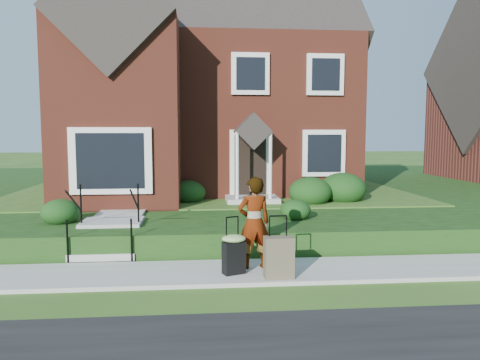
{
  "coord_description": "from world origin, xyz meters",
  "views": [
    {
      "loc": [
        -0.44,
        -8.87,
        2.75
      ],
      "look_at": [
        0.52,
        2.0,
        1.65
      ],
      "focal_mm": 35.0,
      "sensor_mm": 36.0,
      "label": 1
    }
  ],
  "objects": [
    {
      "name": "ground",
      "position": [
        0.0,
        0.0,
        0.0
      ],
      "size": [
        120.0,
        120.0,
        0.0
      ],
      "primitive_type": "plane",
      "color": "#2D5119",
      "rests_on": "ground"
    },
    {
      "name": "sidewalk",
      "position": [
        0.0,
        0.0,
        0.04
      ],
      "size": [
        60.0,
        1.6,
        0.08
      ],
      "primitive_type": "cube",
      "color": "#9E9B93",
      "rests_on": "ground"
    },
    {
      "name": "terrace",
      "position": [
        4.0,
        10.9,
        0.3
      ],
      "size": [
        44.0,
        20.0,
        0.6
      ],
      "primitive_type": "cube",
      "color": "black",
      "rests_on": "ground"
    },
    {
      "name": "walkway",
      "position": [
        -2.5,
        5.0,
        0.63
      ],
      "size": [
        1.2,
        6.0,
        0.06
      ],
      "primitive_type": "cube",
      "color": "#9E9B93",
      "rests_on": "terrace"
    },
    {
      "name": "main_house",
      "position": [
        -0.21,
        9.61,
        5.26
      ],
      "size": [
        10.4,
        10.2,
        9.4
      ],
      "color": "maroon",
      "rests_on": "terrace"
    },
    {
      "name": "front_steps",
      "position": [
        -2.5,
        1.84,
        0.47
      ],
      "size": [
        1.4,
        2.02,
        1.5
      ],
      "color": "#9E9B93",
      "rests_on": "ground"
    },
    {
      "name": "foundation_shrubs",
      "position": [
        0.39,
        4.96,
        1.06
      ],
      "size": [
        9.67,
        4.09,
        1.02
      ],
      "color": "black",
      "rests_on": "terrace"
    },
    {
      "name": "woman",
      "position": [
        0.64,
        0.14,
        0.99
      ],
      "size": [
        0.73,
        0.54,
        1.82
      ],
      "primitive_type": "imported",
      "rotation": [
        0.0,
        0.0,
        3.32
      ],
      "color": "#999999",
      "rests_on": "sidewalk"
    },
    {
      "name": "suitcase_black",
      "position": [
        0.21,
        -0.22,
        0.51
      ],
      "size": [
        0.56,
        0.52,
        1.1
      ],
      "rotation": [
        0.0,
        0.0,
        0.39
      ],
      "color": "black",
      "rests_on": "sidewalk"
    },
    {
      "name": "suitcase_olive",
      "position": [
        1.01,
        -0.56,
        0.47
      ],
      "size": [
        0.55,
        0.32,
        1.16
      ],
      "rotation": [
        0.0,
        0.0,
        0.04
      ],
      "color": "brown",
      "rests_on": "sidewalk"
    }
  ]
}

